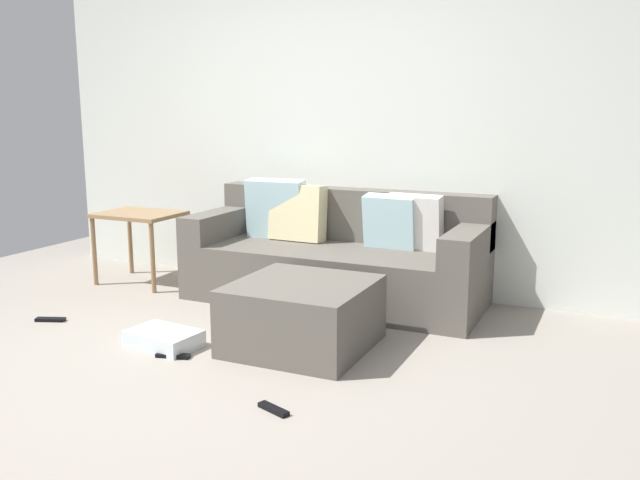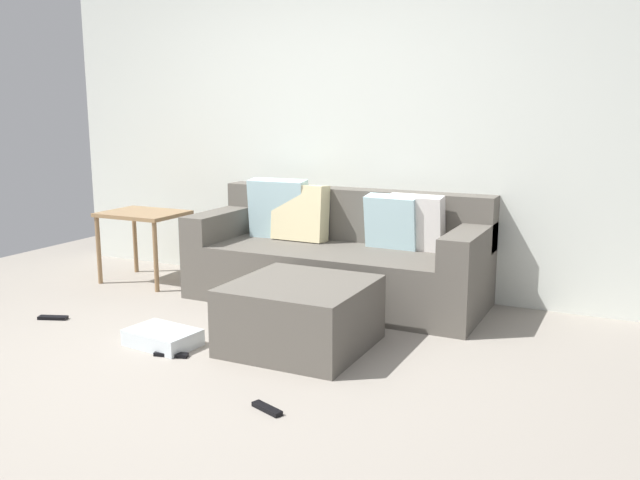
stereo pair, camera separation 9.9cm
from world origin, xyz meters
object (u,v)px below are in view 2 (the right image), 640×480
remote_by_storage_bin (171,354)px  remote_under_side_table (53,318)px  couch_sectional (338,257)px  ottoman (301,315)px  storage_bin (163,337)px  side_table (143,222)px  remote_near_ottoman (267,409)px

remote_by_storage_bin → remote_under_side_table: size_ratio=1.02×
couch_sectional → remote_by_storage_bin: couch_sectional is taller
remote_under_side_table → ottoman: bearing=-12.7°
storage_bin → remote_by_storage_bin: size_ratio=2.11×
couch_sectional → storage_bin: 1.50m
ottoman → remote_by_storage_bin: ottoman is taller
storage_bin → side_table: (-1.10, 1.16, 0.45)m
storage_bin → remote_near_ottoman: size_ratio=2.31×
remote_by_storage_bin → remote_under_side_table: (-1.16, 0.21, 0.00)m
side_table → remote_near_ottoman: bearing=-38.2°
ottoman → storage_bin: bearing=-155.9°
ottoman → remote_under_side_table: 1.78m
couch_sectional → remote_by_storage_bin: bearing=-104.0°
storage_bin → side_table: side_table is taller
ottoman → storage_bin: size_ratio=1.87×
couch_sectional → ottoman: (0.23, -1.04, -0.12)m
remote_near_ottoman → remote_by_storage_bin: bearing=176.9°
remote_near_ottoman → remote_by_storage_bin: (-0.86, 0.38, 0.00)m
couch_sectional → storage_bin: couch_sectional is taller
side_table → remote_near_ottoman: size_ratio=3.52×
remote_under_side_table → couch_sectional: bearing=19.2°
remote_near_ottoman → remote_under_side_table: bearing=-175.6°
remote_by_storage_bin → remote_under_side_table: 1.17m
side_table → remote_by_storage_bin: (1.26, -1.29, -0.48)m
side_table → couch_sectional: bearing=7.3°
remote_near_ottoman → remote_by_storage_bin: size_ratio=0.91×
remote_under_side_table → storage_bin: bearing=-25.8°
ottoman → remote_under_side_table: (-1.76, -0.26, -0.19)m
couch_sectional → side_table: size_ratio=3.37×
couch_sectional → ottoman: couch_sectional is taller
remote_under_side_table → remote_near_ottoman: bearing=-37.2°
ottoman → remote_near_ottoman: (0.26, -0.84, -0.19)m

